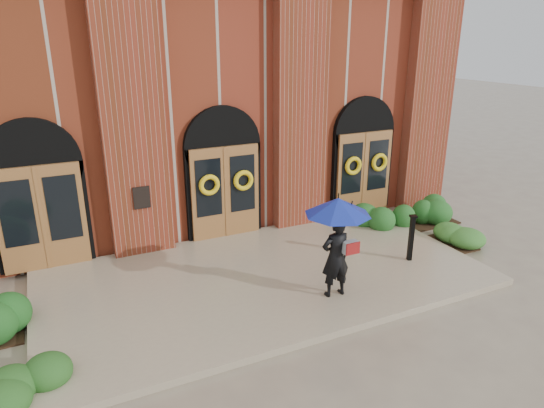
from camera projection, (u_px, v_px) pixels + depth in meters
ground at (268, 283)px, 11.15m from camera, size 90.00×90.00×0.00m
landing at (266, 277)px, 11.26m from camera, size 10.00×5.30×0.15m
church_building at (165, 90)px, 17.47m from camera, size 16.20×12.53×7.00m
man_with_umbrella at (337, 228)px, 9.86m from camera, size 1.41×1.41×2.18m
metal_post at (411, 237)px, 11.75m from camera, size 0.19×0.19×1.17m
hedge_wall_right at (409, 214)px, 14.44m from camera, size 2.74×1.10×0.70m
hedge_front_left at (8, 394)px, 7.34m from camera, size 1.51×1.29×0.53m
hedge_front_right at (442, 238)px, 13.02m from camera, size 1.33×1.14×0.47m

